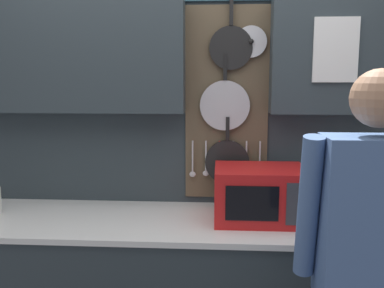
{
  "coord_description": "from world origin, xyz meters",
  "views": [
    {
      "loc": [
        0.25,
        -2.23,
        1.69
      ],
      "look_at": [
        0.09,
        0.22,
        1.32
      ],
      "focal_mm": 40.0,
      "sensor_mm": 36.0,
      "label": 1
    }
  ],
  "objects": [
    {
      "name": "microwave",
      "position": [
        0.46,
        0.02,
        1.08
      ],
      "size": [
        0.48,
        0.38,
        0.29
      ],
      "color": "red",
      "rests_on": "base_cabinet_counter"
    },
    {
      "name": "knife_block",
      "position": [
        0.87,
        0.02,
        1.04
      ],
      "size": [
        0.11,
        0.15,
        0.28
      ],
      "color": "brown",
      "rests_on": "base_cabinet_counter"
    },
    {
      "name": "back_wall_unit",
      "position": [
        -0.02,
        0.31,
        1.52
      ],
      "size": [
        3.07,
        0.22,
        2.53
      ],
      "color": "#2D383D",
      "rests_on": "ground_plane"
    },
    {
      "name": "person",
      "position": [
        0.81,
        -0.66,
        1.04
      ],
      "size": [
        0.54,
        0.66,
        1.73
      ],
      "color": "#383842",
      "rests_on": "ground_plane"
    }
  ]
}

